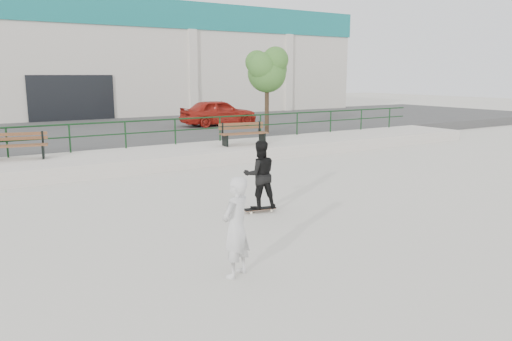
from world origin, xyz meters
TOP-DOWN VIEW (x-y plane):
  - ground at (0.00, 0.00)m, footprint 120.00×120.00m
  - ledge at (0.00, 9.50)m, footprint 30.00×3.00m
  - parking_strip at (0.00, 18.00)m, footprint 60.00×14.00m
  - railing at (-0.00, 10.80)m, footprint 28.00×0.06m
  - commercial_building at (-0.00, 31.99)m, footprint 44.20×16.33m
  - bench_left at (-4.78, 10.27)m, footprint 1.97×0.93m
  - bench_right at (3.21, 9.25)m, footprint 1.96×0.79m
  - tree at (6.25, 12.16)m, footprint 2.24×1.99m
  - red_car at (5.99, 16.53)m, footprint 4.19×1.79m
  - skateboard at (-0.56, 2.19)m, footprint 0.80×0.33m
  - standing_skater at (-0.56, 2.19)m, footprint 0.93×0.82m
  - seated_skater at (-2.96, -0.84)m, footprint 0.71×0.63m

SIDE VIEW (x-z plane):
  - ground at x=0.00m, z-range 0.00..0.00m
  - skateboard at x=-0.56m, z-range 0.03..0.12m
  - ledge at x=0.00m, z-range 0.00..0.50m
  - parking_strip at x=0.00m, z-range 0.00..0.50m
  - seated_skater at x=-2.96m, z-range 0.00..1.65m
  - standing_skater at x=-0.56m, z-range 0.09..1.72m
  - bench_left at x=-4.78m, z-range 0.50..1.37m
  - bench_right at x=3.21m, z-range 0.50..1.37m
  - red_car at x=5.99m, z-range 0.50..1.91m
  - railing at x=0.00m, z-range 0.73..1.76m
  - tree at x=6.25m, z-range 1.49..5.47m
  - commercial_building at x=0.00m, z-range 0.58..8.58m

